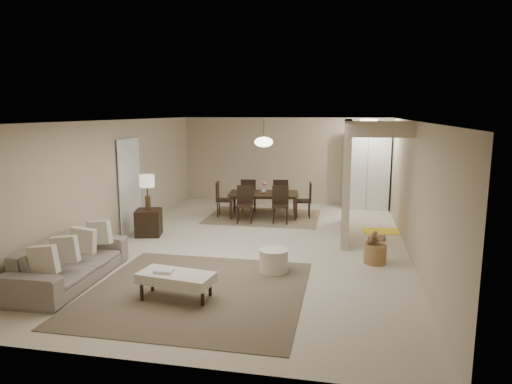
% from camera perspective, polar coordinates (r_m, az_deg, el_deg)
% --- Properties ---
extents(floor, '(9.00, 9.00, 0.00)m').
position_cam_1_polar(floor, '(9.29, -0.28, -6.69)').
color(floor, beige).
rests_on(floor, ground).
extents(ceiling, '(9.00, 9.00, 0.00)m').
position_cam_1_polar(ceiling, '(8.90, -0.29, 8.92)').
color(ceiling, white).
rests_on(ceiling, back_wall).
extents(back_wall, '(6.00, 0.00, 6.00)m').
position_cam_1_polar(back_wall, '(13.41, 3.56, 3.93)').
color(back_wall, '#C3B093').
rests_on(back_wall, floor).
extents(left_wall, '(0.00, 9.00, 9.00)m').
position_cam_1_polar(left_wall, '(10.04, -17.31, 1.43)').
color(left_wall, '#C3B093').
rests_on(left_wall, floor).
extents(right_wall, '(0.00, 9.00, 9.00)m').
position_cam_1_polar(right_wall, '(8.92, 18.96, 0.30)').
color(right_wall, '#C3B093').
rests_on(right_wall, floor).
extents(partition, '(0.15, 2.50, 2.50)m').
position_cam_1_polar(partition, '(10.07, 11.25, 1.72)').
color(partition, '#C3B093').
rests_on(partition, floor).
extents(doorway, '(0.04, 0.90, 2.04)m').
position_cam_1_polar(doorway, '(10.59, -15.57, 0.68)').
color(doorway, black).
rests_on(doorway, floor).
extents(pantry_cabinet, '(1.20, 0.55, 2.10)m').
position_cam_1_polar(pantry_cabinet, '(12.98, 13.69, 2.57)').
color(pantry_cabinet, white).
rests_on(pantry_cabinet, floor).
extents(flush_light, '(0.44, 0.44, 0.05)m').
position_cam_1_polar(flush_light, '(11.93, 13.91, 8.73)').
color(flush_light, white).
rests_on(flush_light, ceiling).
extents(living_rug, '(3.20, 3.20, 0.01)m').
position_cam_1_polar(living_rug, '(7.07, -7.45, -12.21)').
color(living_rug, brown).
rests_on(living_rug, floor).
extents(sofa, '(2.33, 0.98, 0.67)m').
position_cam_1_polar(sofa, '(7.85, -22.23, -8.06)').
color(sofa, gray).
rests_on(sofa, floor).
extents(ottoman_bench, '(1.15, 0.65, 0.39)m').
position_cam_1_polar(ottoman_bench, '(6.76, -9.96, -10.57)').
color(ottoman_bench, silver).
rests_on(ottoman_bench, living_rug).
extents(side_table, '(0.63, 0.63, 0.57)m').
position_cam_1_polar(side_table, '(10.22, -13.27, -3.73)').
color(side_table, black).
rests_on(side_table, floor).
extents(table_lamp, '(0.32, 0.32, 0.76)m').
position_cam_1_polar(table_lamp, '(10.06, -13.46, 0.97)').
color(table_lamp, '#4D3921').
rests_on(table_lamp, side_table).
extents(round_pouf, '(0.50, 0.50, 0.39)m').
position_cam_1_polar(round_pouf, '(7.76, 2.21, -8.59)').
color(round_pouf, silver).
rests_on(round_pouf, floor).
extents(wicker_basket, '(0.51, 0.51, 0.34)m').
position_cam_1_polar(wicker_basket, '(8.47, 14.67, -7.51)').
color(wicker_basket, brown).
rests_on(wicker_basket, floor).
extents(dining_rug, '(2.80, 2.10, 0.01)m').
position_cam_1_polar(dining_rug, '(11.73, 0.95, -3.10)').
color(dining_rug, '#806A4F').
rests_on(dining_rug, floor).
extents(dining_table, '(1.88, 1.21, 0.62)m').
position_cam_1_polar(dining_table, '(11.67, 0.95, -1.64)').
color(dining_table, black).
rests_on(dining_table, dining_rug).
extents(dining_chairs, '(2.44, 1.89, 0.90)m').
position_cam_1_polar(dining_chairs, '(11.64, 0.95, -0.98)').
color(dining_chairs, black).
rests_on(dining_chairs, dining_rug).
extents(vase, '(0.14, 0.14, 0.13)m').
position_cam_1_polar(vase, '(11.60, 0.96, 0.18)').
color(vase, silver).
rests_on(vase, dining_table).
extents(yellow_mat, '(0.98, 0.67, 0.01)m').
position_cam_1_polar(yellow_mat, '(10.73, 15.71, -4.74)').
color(yellow_mat, yellow).
rests_on(yellow_mat, floor).
extents(pendant_light, '(0.46, 0.46, 0.71)m').
position_cam_1_polar(pendant_light, '(11.45, 0.97, 6.27)').
color(pendant_light, '#4D3921').
rests_on(pendant_light, ceiling).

